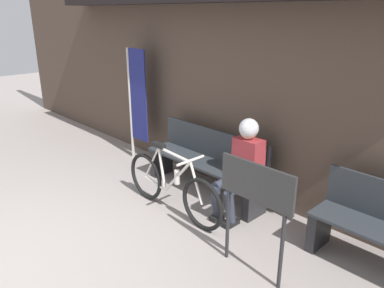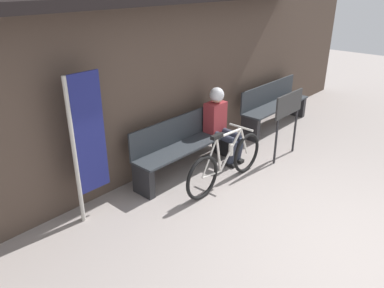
# 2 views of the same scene
# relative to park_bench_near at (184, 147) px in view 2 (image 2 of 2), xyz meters

# --- Properties ---
(ground_plane) EXTENTS (24.00, 24.00, 0.00)m
(ground_plane) POSITION_rel_park_bench_near_xyz_m (-0.16, -2.53, -0.42)
(ground_plane) COLOR gray
(storefront_wall) EXTENTS (12.00, 0.56, 3.20)m
(storefront_wall) POSITION_rel_park_bench_near_xyz_m (-0.16, 0.40, 1.25)
(storefront_wall) COLOR #4C3D33
(storefront_wall) RESTS_ON ground_plane
(park_bench_near) EXTENTS (1.85, 0.42, 0.86)m
(park_bench_near) POSITION_rel_park_bench_near_xyz_m (0.00, 0.00, 0.00)
(park_bench_near) COLOR #2D3338
(park_bench_near) RESTS_ON ground_plane
(bicycle) EXTENTS (1.66, 0.40, 0.84)m
(bicycle) POSITION_rel_park_bench_near_xyz_m (0.12, -0.71, -0.07)
(bicycle) COLOR black
(bicycle) RESTS_ON ground_plane
(person_seated) EXTENTS (0.34, 0.62, 1.19)m
(person_seated) POSITION_rel_park_bench_near_xyz_m (0.71, -0.12, 0.27)
(person_seated) COLOR #2D3342
(person_seated) RESTS_ON ground_plane
(park_bench_far) EXTENTS (1.88, 0.42, 0.86)m
(park_bench_far) POSITION_rel_park_bench_near_xyz_m (2.59, 0.00, 0.00)
(park_bench_far) COLOR #2D3338
(park_bench_far) RESTS_ON ground_plane
(banner_pole) EXTENTS (0.45, 0.05, 1.81)m
(banner_pole) POSITION_rel_park_bench_near_xyz_m (-1.61, 0.05, 0.62)
(banner_pole) COLOR #B7B2A8
(banner_pole) RESTS_ON ground_plane
(signboard) EXTENTS (0.77, 0.04, 1.10)m
(signboard) POSITION_rel_park_bench_near_xyz_m (1.47, -0.89, 0.40)
(signboard) COLOR #232326
(signboard) RESTS_ON ground_plane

